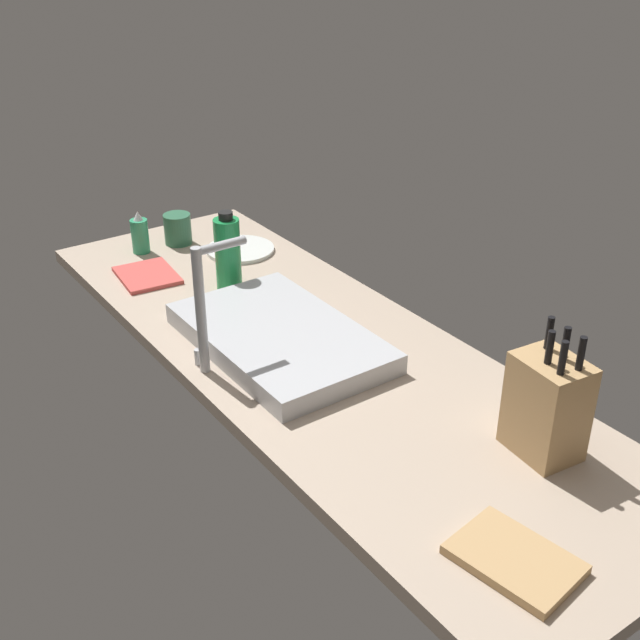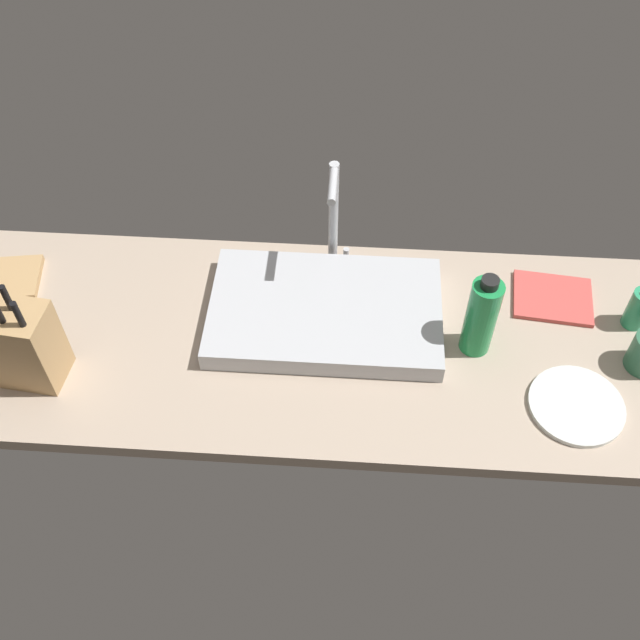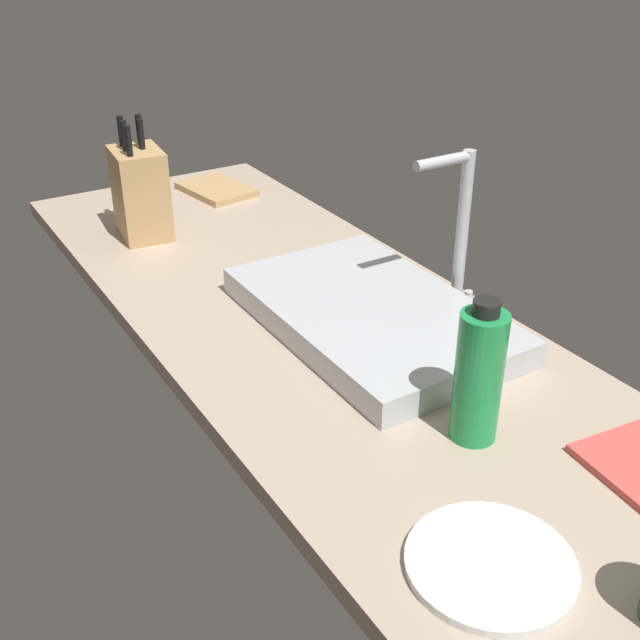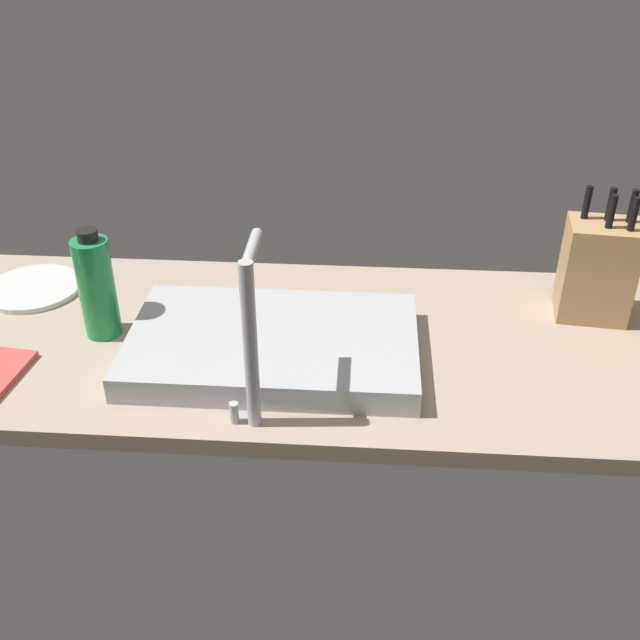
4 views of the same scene
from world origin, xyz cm
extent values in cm
cube|color=tan|center=(0.00, 0.00, 1.75)|extent=(193.03, 64.02, 3.50)
cube|color=#B7BABF|center=(5.85, 6.59, 6.08)|extent=(55.52, 34.39, 5.17)
cylinder|color=#B7BABF|center=(6.54, 26.94, 19.08)|extent=(2.40, 2.40, 31.16)
cylinder|color=#B7BABF|center=(6.54, 20.84, 33.66)|extent=(2.00, 12.20, 2.00)
cylinder|color=#B7BABF|center=(10.04, 26.94, 5.50)|extent=(1.60, 1.60, 4.00)
cube|color=tan|center=(-59.08, -13.85, 13.94)|extent=(15.19, 12.30, 20.89)
cylinder|color=black|center=(-63.65, -15.22, 27.81)|extent=(1.54, 1.54, 6.84)
cylinder|color=black|center=(-62.78, -11.21, 27.81)|extent=(1.54, 1.54, 6.84)
cylinder|color=black|center=(-59.57, -15.82, 27.81)|extent=(1.54, 1.54, 6.84)
cylinder|color=black|center=(-58.84, -12.26, 27.81)|extent=(1.54, 1.54, 6.84)
cylinder|color=black|center=(-55.08, -16.48, 27.81)|extent=(1.54, 1.54, 6.84)
cube|color=tan|center=(-77.50, 13.49, 4.40)|extent=(22.32, 17.24, 1.80)
cylinder|color=#2D9966|center=(80.10, 10.14, 8.80)|extent=(5.36, 5.36, 10.59)
cone|color=silver|center=(80.10, 10.14, 15.49)|extent=(2.95, 2.95, 2.80)
cylinder|color=#1E8E47|center=(41.41, 0.67, 13.91)|extent=(7.20, 7.20, 20.82)
cylinder|color=black|center=(41.41, 0.67, 25.42)|extent=(3.96, 3.96, 2.20)
cylinder|color=silver|center=(62.85, -15.17, 4.10)|extent=(21.16, 21.16, 1.20)
cube|color=#CC4C47|center=(61.93, 16.51, 4.10)|extent=(20.65, 17.46, 1.20)
cylinder|color=#2D6647|center=(79.94, -2.51, 8.30)|extent=(8.60, 8.60, 9.61)
camera|label=1|loc=(-139.59, 96.82, 102.77)|focal=45.01mm
camera|label=2|loc=(12.09, -108.37, 141.77)|focal=41.49mm
camera|label=3|loc=(110.67, -68.97, 76.36)|focal=43.88mm
camera|label=4|loc=(-11.78, 125.86, 86.66)|focal=41.98mm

